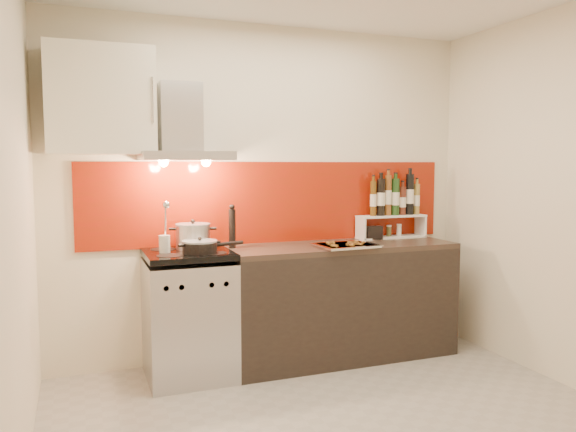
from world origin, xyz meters
name	(u,v)px	position (x,y,z in m)	size (l,w,h in m)	color
floor	(346,426)	(0.00, 0.00, 0.00)	(3.40, 3.40, 0.00)	#9E9991
back_wall	(268,192)	(0.00, 1.40, 1.30)	(3.40, 0.02, 2.60)	silver
left_wall	(12,213)	(-1.70, 0.00, 1.30)	(0.02, 2.80, 2.60)	silver
right_wall	(576,198)	(1.70, 0.00, 1.30)	(0.02, 2.80, 2.60)	silver
backsplash	(274,202)	(0.05, 1.39, 1.22)	(3.00, 0.02, 0.64)	maroon
range_stove	(189,316)	(-0.70, 1.10, 0.44)	(0.60, 0.60, 0.91)	#B7B7BA
counter	(340,300)	(0.50, 1.10, 0.45)	(1.80, 0.60, 0.90)	black
range_hood	(182,133)	(-0.70, 1.24, 1.74)	(0.62, 0.50, 0.61)	#B7B7BA
upper_cabinet	(101,101)	(-1.25, 1.22, 1.95)	(0.70, 0.35, 0.72)	white
stock_pot	(193,236)	(-0.64, 1.20, 1.00)	(0.25, 0.25, 0.22)	#B7B7BA
saute_pan	(201,247)	(-0.63, 1.00, 0.95)	(0.46, 0.24, 0.11)	black
utensil_jar	(165,238)	(-0.86, 1.09, 1.01)	(0.08, 0.12, 0.37)	silver
pepper_mill	(232,227)	(-0.35, 1.20, 1.06)	(0.05, 0.05, 0.33)	black
step_shelf	(393,207)	(1.08, 1.28, 1.16)	(0.60, 0.16, 0.54)	white
caddy_box	(374,233)	(0.86, 1.22, 0.96)	(0.13, 0.06, 0.11)	black
baking_tray	(346,245)	(0.46, 0.94, 0.92)	(0.46, 0.37, 0.03)	silver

